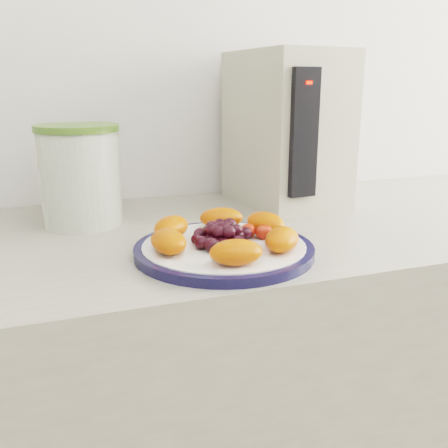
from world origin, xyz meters
name	(u,v)px	position (x,y,z in m)	size (l,w,h in m)	color
wall_back	(197,20)	(0.00, 1.51, 1.30)	(3.50, 0.02, 2.60)	silver
counter	(244,424)	(0.00, 1.20, 0.45)	(3.50, 0.60, 0.90)	#A19B8A
cabinet_face	(244,436)	(0.00, 1.20, 0.42)	(3.48, 0.58, 0.84)	#936E46
plate_rim	(224,250)	(-0.10, 1.05, 0.91)	(0.28, 0.28, 0.01)	#121237
plate_face	(224,249)	(-0.10, 1.05, 0.91)	(0.26, 0.26, 0.02)	white
canister	(81,179)	(-0.29, 1.31, 0.99)	(0.15, 0.15, 0.18)	#46581E
canister_lid	(77,128)	(-0.29, 1.31, 1.08)	(0.15, 0.15, 0.01)	#486926
appliance_body	(286,129)	(0.15, 1.34, 1.06)	(0.19, 0.26, 0.33)	#B3AF98
appliance_panel	(304,134)	(0.11, 1.20, 1.07)	(0.06, 0.02, 0.24)	black
appliance_led	(309,83)	(0.12, 1.19, 1.16)	(0.01, 0.01, 0.01)	#FF0C05
fruit_plate	(226,233)	(-0.10, 1.05, 0.93)	(0.24, 0.24, 0.04)	#D13E07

